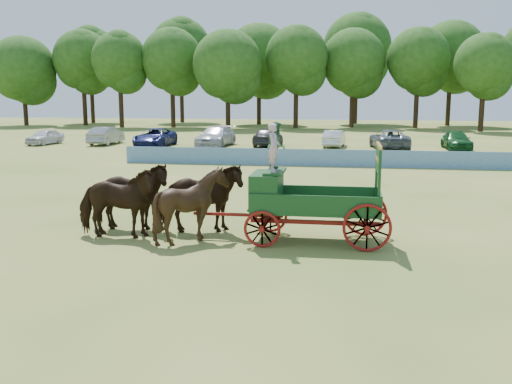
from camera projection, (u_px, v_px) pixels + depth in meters
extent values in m
plane|color=#A6934B|center=(342.00, 242.00, 17.32)|extent=(160.00, 160.00, 0.00)
imported|color=black|center=(117.00, 203.00, 17.57)|extent=(2.71, 1.33, 2.24)
imported|color=black|center=(130.00, 196.00, 18.64)|extent=(2.79, 1.56, 2.24)
imported|color=black|center=(192.00, 205.00, 17.20)|extent=(2.08, 1.86, 2.25)
imported|color=black|center=(201.00, 198.00, 18.27)|extent=(2.87, 1.83, 2.24)
cube|color=maroon|center=(267.00, 220.00, 17.48)|extent=(0.12, 2.00, 0.12)
cube|color=maroon|center=(366.00, 224.00, 17.02)|extent=(0.12, 2.00, 0.12)
cube|color=maroon|center=(315.00, 222.00, 16.70)|extent=(3.80, 0.10, 0.12)
cube|color=maroon|center=(317.00, 214.00, 17.77)|extent=(3.80, 0.10, 0.12)
cube|color=maroon|center=(238.00, 215.00, 17.59)|extent=(2.80, 0.09, 0.09)
cube|color=#17471F|center=(316.00, 209.00, 17.18)|extent=(3.80, 1.80, 0.10)
cube|color=#17471F|center=(314.00, 205.00, 16.27)|extent=(3.80, 0.06, 0.55)
cube|color=#17471F|center=(317.00, 194.00, 17.99)|extent=(3.80, 0.06, 0.55)
cube|color=#17471F|center=(380.00, 201.00, 16.84)|extent=(0.06, 1.80, 0.55)
cube|color=#17471F|center=(267.00, 190.00, 17.32)|extent=(0.85, 1.70, 1.05)
cube|color=#17471F|center=(275.00, 172.00, 17.18)|extent=(0.55, 1.50, 0.08)
cube|color=#17471F|center=(254.00, 196.00, 17.41)|extent=(0.10, 1.60, 0.65)
cube|color=#17471F|center=(260.00, 206.00, 17.44)|extent=(0.55, 1.60, 0.06)
cube|color=#17471F|center=(379.00, 184.00, 15.96)|extent=(0.08, 0.08, 1.80)
cube|color=#17471F|center=(376.00, 176.00, 17.52)|extent=(0.08, 0.08, 1.80)
cube|color=#17471F|center=(379.00, 159.00, 16.64)|extent=(0.07, 1.75, 0.75)
cube|color=gold|center=(379.00, 146.00, 16.57)|extent=(0.08, 1.80, 0.09)
cube|color=gold|center=(377.00, 159.00, 16.65)|extent=(0.02, 1.30, 0.12)
torus|color=maroon|center=(262.00, 229.00, 16.57)|extent=(1.09, 0.09, 1.09)
torus|color=maroon|center=(271.00, 215.00, 18.42)|extent=(1.09, 0.09, 1.09)
torus|color=maroon|center=(367.00, 228.00, 16.08)|extent=(1.39, 0.09, 1.39)
torus|color=maroon|center=(365.00, 214.00, 17.93)|extent=(1.39, 0.09, 1.39)
imported|color=#D8A5BE|center=(274.00, 148.00, 16.71)|extent=(0.34, 0.52, 1.43)
imported|color=#256433|center=(277.00, 145.00, 17.39)|extent=(0.54, 0.70, 1.44)
cube|color=#1D59A1|center=(329.00, 158.00, 34.90)|extent=(26.00, 0.08, 1.05)
imported|color=silver|center=(45.00, 137.00, 49.76)|extent=(2.03, 4.16, 1.37)
imported|color=gray|center=(106.00, 136.00, 49.87)|extent=(1.68, 4.67, 1.53)
imported|color=navy|center=(155.00, 137.00, 48.01)|extent=(2.54, 5.46, 1.51)
imported|color=silver|center=(216.00, 136.00, 48.28)|extent=(2.87, 5.88, 1.65)
imported|color=#333338|center=(268.00, 137.00, 48.03)|extent=(2.31, 4.88, 1.61)
imported|color=silver|center=(334.00, 139.00, 47.57)|extent=(1.91, 4.37, 1.40)
imported|color=slate|center=(389.00, 139.00, 45.78)|extent=(3.15, 5.85, 1.56)
imported|color=#144C1E|center=(456.00, 141.00, 45.67)|extent=(1.97, 4.74, 1.37)
cylinder|color=#382314|center=(26.00, 110.00, 78.90)|extent=(0.60, 0.60, 4.19)
sphere|color=#1D4712|center=(23.00, 69.00, 77.94)|extent=(8.93, 8.93, 8.93)
cylinder|color=#382314|center=(85.00, 107.00, 79.32)|extent=(0.60, 0.60, 4.93)
sphere|color=#1D4712|center=(82.00, 59.00, 78.19)|extent=(7.95, 7.95, 7.95)
cylinder|color=#382314|center=(121.00, 109.00, 74.69)|extent=(0.60, 0.60, 4.78)
sphere|color=#1D4712|center=(119.00, 59.00, 73.59)|extent=(7.11, 7.11, 7.11)
cylinder|color=#382314|center=(173.00, 109.00, 75.02)|extent=(0.60, 0.60, 4.82)
sphere|color=#1D4712|center=(172.00, 58.00, 73.91)|extent=(7.93, 7.93, 7.93)
cylinder|color=#382314|center=(228.00, 112.00, 71.29)|extent=(0.60, 0.60, 4.30)
sphere|color=#1D4712|center=(228.00, 64.00, 70.29)|extent=(8.61, 8.61, 8.61)
cylinder|color=#382314|center=(296.00, 109.00, 72.65)|extent=(0.60, 0.60, 4.84)
sphere|color=#1D4712|center=(296.00, 57.00, 71.53)|extent=(7.93, 7.93, 7.93)
cylinder|color=#382314|center=(352.00, 109.00, 74.17)|extent=(0.60, 0.60, 4.66)
sphere|color=#1D4712|center=(353.00, 60.00, 73.10)|extent=(8.17, 8.17, 8.17)
cylinder|color=#382314|center=(416.00, 109.00, 72.88)|extent=(0.60, 0.60, 4.75)
sphere|color=#1D4712|center=(418.00, 58.00, 71.79)|extent=(7.87, 7.87, 7.87)
cylinder|color=#382314|center=(481.00, 113.00, 66.18)|extent=(0.60, 0.60, 4.24)
sphere|color=#1D4712|center=(485.00, 63.00, 65.20)|extent=(6.92, 6.92, 6.92)
cylinder|color=#382314|center=(92.00, 104.00, 86.03)|extent=(0.60, 0.60, 5.51)
sphere|color=#1D4712|center=(90.00, 54.00, 84.76)|extent=(8.17, 8.17, 8.17)
cylinder|color=#382314|center=(182.00, 102.00, 87.42)|extent=(0.60, 0.60, 6.02)
sphere|color=#1D4712|center=(181.00, 48.00, 86.03)|extent=(9.19, 9.19, 9.19)
cylinder|color=#382314|center=(259.00, 107.00, 81.61)|extent=(0.60, 0.60, 4.99)
sphere|color=#1D4712|center=(259.00, 59.00, 80.46)|extent=(9.96, 9.96, 9.96)
cylinder|color=#382314|center=(355.00, 103.00, 83.12)|extent=(0.60, 0.60, 5.96)
sphere|color=#1D4712|center=(357.00, 47.00, 81.75)|extent=(9.74, 9.74, 9.74)
cylinder|color=#382314|center=(448.00, 106.00, 78.30)|extent=(0.60, 0.60, 5.26)
sphere|color=#1D4712|center=(451.00, 54.00, 77.08)|extent=(8.94, 8.94, 8.94)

